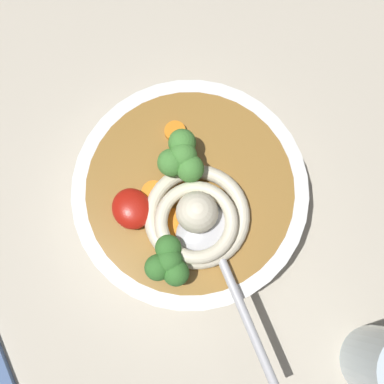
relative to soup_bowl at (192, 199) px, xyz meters
The scene contains 10 objects.
table_slab 5.15cm from the soup_bowl, 122.66° to the left, with size 134.94×134.94×4.14cm, color #BCB29E.
soup_bowl is the anchor object (origin of this frame).
noodle_pile 4.88cm from the soup_bowl, 19.34° to the right, with size 10.44×10.24×4.20cm.
soup_spoon 6.36cm from the soup_bowl, ahead, with size 17.47×6.45×1.60cm.
chili_sauce_dollop 6.75cm from the soup_bowl, 100.82° to the right, with size 3.85×3.46×1.73cm, color #B2190F.
broccoli_floret_right 8.52cm from the soup_bowl, 45.73° to the right, with size 4.41×3.80×3.49cm.
broccoli_floret_rear 5.91cm from the soup_bowl, behind, with size 4.89×4.20×3.86cm.
carrot_slice_extra_b 4.68cm from the soup_bowl, 116.58° to the right, with size 2.20×2.20×0.55cm, color orange.
carrot_slice_extra_a 6.77cm from the soup_bowl, 166.70° to the left, with size 2.00×2.00×0.57cm, color orange.
carrot_slice_center 4.66cm from the soup_bowl, 59.00° to the right, with size 2.75×2.75×0.59cm, color orange.
Camera 1 is at (9.00, -5.30, 51.14)cm, focal length 43.15 mm.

